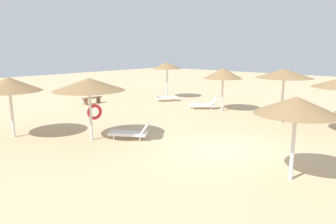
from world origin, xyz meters
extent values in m
plane|color=#D1B284|center=(0.00, 0.00, 0.00)|extent=(80.00, 80.00, 0.00)
cylinder|color=silver|center=(8.85, 10.81, 1.25)|extent=(0.12, 0.12, 2.50)
cone|color=olive|center=(8.85, 10.81, 2.67)|extent=(2.38, 2.38, 0.53)
cylinder|color=silver|center=(-2.52, 5.34, 1.16)|extent=(0.12, 0.12, 2.33)
cone|color=olive|center=(-2.52, 5.34, 2.50)|extent=(3.11, 3.11, 0.54)
torus|color=red|center=(-2.30, 5.34, 1.24)|extent=(0.71, 0.28, 0.70)
cylinder|color=silver|center=(7.08, 4.47, 1.11)|extent=(0.12, 0.12, 2.23)
cone|color=olive|center=(7.08, 4.47, 2.46)|extent=(2.50, 2.50, 0.67)
cylinder|color=silver|center=(-4.60, 8.45, 1.12)|extent=(0.12, 0.12, 2.23)
cone|color=olive|center=(-4.60, 8.45, 2.45)|extent=(2.82, 2.82, 0.64)
cylinder|color=silver|center=(-1.04, -2.98, 1.10)|extent=(0.12, 0.12, 2.19)
cone|color=olive|center=(-1.04, -2.98, 2.36)|extent=(2.50, 2.50, 0.53)
cylinder|color=silver|center=(6.34, 0.25, 1.29)|extent=(0.12, 0.12, 2.57)
cone|color=olive|center=(6.34, 0.25, 2.71)|extent=(3.01, 3.01, 0.48)
cube|color=white|center=(7.65, 9.75, 0.28)|extent=(1.77, 1.48, 0.12)
cube|color=white|center=(6.98, 10.19, 0.50)|extent=(0.77, 0.81, 0.38)
cylinder|color=silver|center=(7.03, 9.90, 0.11)|extent=(0.06, 0.06, 0.22)
cylinder|color=silver|center=(7.27, 10.26, 0.11)|extent=(0.06, 0.06, 0.22)
cylinder|color=silver|center=(8.03, 9.23, 0.11)|extent=(0.06, 0.06, 0.22)
cylinder|color=silver|center=(8.27, 9.60, 0.11)|extent=(0.06, 0.06, 0.22)
cube|color=white|center=(-1.40, 4.18, 0.28)|extent=(1.45, 1.78, 0.12)
cube|color=white|center=(-0.97, 3.50, 0.56)|extent=(0.75, 0.67, 0.49)
cylinder|color=silver|center=(-0.89, 3.79, 0.11)|extent=(0.06, 0.06, 0.22)
cylinder|color=silver|center=(-1.26, 3.55, 0.11)|extent=(0.06, 0.06, 0.22)
cylinder|color=silver|center=(-1.53, 4.80, 0.11)|extent=(0.06, 0.06, 0.22)
cylinder|color=silver|center=(-1.90, 4.56, 0.11)|extent=(0.06, 0.06, 0.22)
cube|color=white|center=(6.75, 5.86, 0.28)|extent=(1.56, 1.73, 0.12)
cube|color=white|center=(7.25, 5.24, 0.55)|extent=(0.76, 0.73, 0.47)
cylinder|color=silver|center=(7.30, 5.53, 0.11)|extent=(0.06, 0.06, 0.22)
cylinder|color=silver|center=(6.96, 5.26, 0.11)|extent=(0.06, 0.06, 0.22)
cylinder|color=silver|center=(6.55, 6.47, 0.11)|extent=(0.06, 0.06, 0.22)
cylinder|color=silver|center=(6.20, 6.19, 0.11)|extent=(0.06, 0.06, 0.22)
cube|color=brown|center=(3.08, 13.12, 0.45)|extent=(1.51, 0.45, 0.08)
cube|color=brown|center=(2.53, 13.14, 0.21)|extent=(0.13, 0.36, 0.41)
cube|color=brown|center=(3.63, 13.10, 0.21)|extent=(0.13, 0.36, 0.41)
camera|label=1|loc=(-10.50, -6.13, 4.02)|focal=33.57mm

